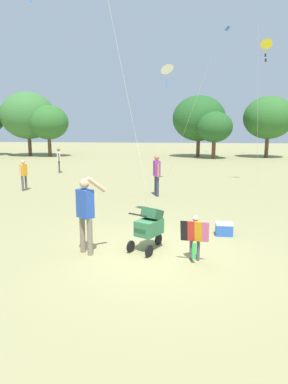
{
  "coord_description": "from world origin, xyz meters",
  "views": [
    {
      "loc": [
        0.56,
        -7.26,
        2.86
      ],
      "look_at": [
        -0.34,
        0.85,
        1.3
      ],
      "focal_mm": 31.32,
      "sensor_mm": 36.0,
      "label": 1
    }
  ],
  "objects": [
    {
      "name": "distant_kites_cluster",
      "position": [
        7.43,
        25.65,
        13.78
      ],
      "size": [
        32.51,
        12.85,
        6.14
      ],
      "color": "blue"
    },
    {
      "name": "person_red_shirt",
      "position": [
        -0.45,
        6.79,
        1.03
      ],
      "size": [
        0.34,
        0.54,
        1.75
      ],
      "color": "#33384C",
      "rests_on": "ground"
    },
    {
      "name": "kite_green_novelty",
      "position": [
        -0.2,
        10.09,
        5.65
      ],
      "size": [
        2.3,
        3.97,
        5.96
      ],
      "color": "white",
      "rests_on": "ground"
    },
    {
      "name": "child_with_butterfly_kite",
      "position": [
        0.89,
        -0.26,
        0.61
      ],
      "size": [
        0.61,
        0.37,
        1.0
      ],
      "color": "#4C4C51",
      "rests_on": "ground"
    },
    {
      "name": "stroller",
      "position": [
        -0.15,
        0.33,
        0.61
      ],
      "size": [
        0.84,
        1.09,
        1.03
      ],
      "color": "black",
      "rests_on": "ground"
    },
    {
      "name": "treeline_distant",
      "position": [
        -5.97,
        26.52,
        3.84
      ],
      "size": [
        33.48,
        5.7,
        6.5
      ],
      "color": "brown",
      "rests_on": "ground"
    },
    {
      "name": "person_kid_running",
      "position": [
        -6.65,
        7.36,
        0.84
      ],
      "size": [
        0.27,
        0.44,
        1.42
      ],
      "color": "#4C4C51",
      "rests_on": "ground"
    },
    {
      "name": "ground_plane",
      "position": [
        0.0,
        0.0,
        0.0
      ],
      "size": [
        120.0,
        120.0,
        0.0
      ],
      "primitive_type": "plane",
      "color": "#938E5B"
    },
    {
      "name": "person_adult_flyer",
      "position": [
        -1.57,
        -0.08,
        1.06
      ],
      "size": [
        0.7,
        0.48,
        1.83
      ],
      "color": "#7F705B",
      "rests_on": "ground"
    },
    {
      "name": "cooler_box",
      "position": [
        1.76,
        1.63,
        0.18
      ],
      "size": [
        0.45,
        0.33,
        0.35
      ],
      "color": "#2D5BB7",
      "rests_on": "ground"
    },
    {
      "name": "kite_orange_delta",
      "position": [
        4.43,
        10.0,
        6.62
      ],
      "size": [
        1.45,
        3.83,
        6.99
      ],
      "color": "yellow",
      "rests_on": "ground"
    },
    {
      "name": "person_couple_left",
      "position": [
        -7.3,
        13.64,
        0.94
      ],
      "size": [
        0.32,
        0.49,
        1.59
      ],
      "color": "#4C4C51",
      "rests_on": "ground"
    }
  ]
}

